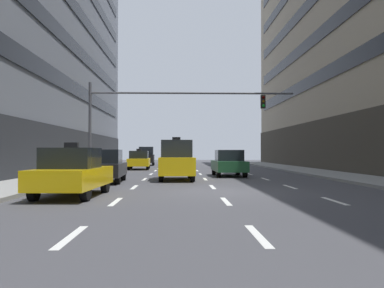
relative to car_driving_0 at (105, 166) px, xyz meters
name	(u,v)px	position (x,y,z in m)	size (l,w,h in m)	color
ground_plane	(217,192)	(5.01, -4.76, -0.78)	(120.00, 120.00, 0.00)	#424247
lane_stripe_l1_s2	(71,237)	(1.73, -12.76, -0.78)	(0.16, 2.00, 0.01)	silver
lane_stripe_l1_s3	(116,202)	(1.73, -7.76, -0.78)	(0.16, 2.00, 0.01)	silver
lane_stripe_l1_s4	(134,187)	(1.73, -2.76, -0.78)	(0.16, 2.00, 0.01)	silver
lane_stripe_l1_s5	(145,179)	(1.73, 2.24, -0.78)	(0.16, 2.00, 0.01)	silver
lane_stripe_l1_s6	(151,174)	(1.73, 7.24, -0.78)	(0.16, 2.00, 0.01)	silver
lane_stripe_l1_s7	(155,171)	(1.73, 12.24, -0.78)	(0.16, 2.00, 0.01)	silver
lane_stripe_l1_s8	(159,168)	(1.73, 17.24, -0.78)	(0.16, 2.00, 0.01)	silver
lane_stripe_l1_s9	(161,166)	(1.73, 22.24, -0.78)	(0.16, 2.00, 0.01)	silver
lane_stripe_l1_s10	(163,165)	(1.73, 27.24, -0.78)	(0.16, 2.00, 0.01)	silver
lane_stripe_l2_s2	(258,235)	(5.01, -12.76, -0.78)	(0.16, 2.00, 0.01)	silver
lane_stripe_l2_s3	(226,201)	(5.01, -7.76, -0.78)	(0.16, 2.00, 0.01)	silver
lane_stripe_l2_s4	(212,187)	(5.01, -2.76, -0.78)	(0.16, 2.00, 0.01)	silver
lane_stripe_l2_s5	(205,179)	(5.01, 2.24, -0.78)	(0.16, 2.00, 0.01)	silver
lane_stripe_l2_s6	(200,174)	(5.01, 7.24, -0.78)	(0.16, 2.00, 0.01)	silver
lane_stripe_l2_s7	(197,171)	(5.01, 12.24, -0.78)	(0.16, 2.00, 0.01)	silver
lane_stripe_l2_s8	(195,168)	(5.01, 17.24, -0.78)	(0.16, 2.00, 0.01)	silver
lane_stripe_l2_s9	(193,166)	(5.01, 22.24, -0.78)	(0.16, 2.00, 0.01)	silver
lane_stripe_l2_s10	(192,165)	(5.01, 27.24, -0.78)	(0.16, 2.00, 0.01)	silver
lane_stripe_l3_s3	(334,201)	(8.29, -7.76, -0.78)	(0.16, 2.00, 0.01)	silver
lane_stripe_l3_s4	(290,187)	(8.29, -2.76, -0.78)	(0.16, 2.00, 0.01)	silver
lane_stripe_l3_s5	(265,179)	(8.29, 2.24, -0.78)	(0.16, 2.00, 0.01)	silver
lane_stripe_l3_s6	(249,174)	(8.29, 7.24, -0.78)	(0.16, 2.00, 0.01)	silver
lane_stripe_l3_s7	(239,171)	(8.29, 12.24, -0.78)	(0.16, 2.00, 0.01)	silver
lane_stripe_l3_s8	(231,168)	(8.29, 17.24, -0.78)	(0.16, 2.00, 0.01)	silver
lane_stripe_l3_s9	(225,166)	(8.29, 22.24, -0.78)	(0.16, 2.00, 0.01)	silver
lane_stripe_l3_s10	(220,165)	(8.29, 27.24, -0.78)	(0.16, 2.00, 0.01)	silver
car_driving_0	(105,166)	(0.00, 0.00, 0.00)	(1.93, 4.30, 1.59)	black
car_driving_1	(146,156)	(-0.03, 25.23, 0.23)	(1.91, 4.25, 2.03)	black
taxi_driving_2	(176,160)	(3.46, 1.60, 0.25)	(1.91, 4.34, 2.26)	black
taxi_driving_3	(73,173)	(0.09, -6.31, 0.01)	(1.97, 4.37, 1.79)	black
taxi_driving_4	(139,160)	(0.22, 14.61, -0.01)	(1.92, 4.24, 1.74)	black
car_driving_5	(229,163)	(6.62, 4.92, 0.00)	(1.86, 4.28, 1.59)	black
traffic_signal_0	(161,109)	(2.48, 5.61, 3.38)	(12.82, 0.35, 5.66)	#4C4C51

